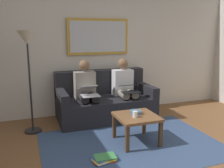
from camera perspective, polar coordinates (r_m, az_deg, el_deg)
wall_rear at (r=5.08m, az=-3.45°, el=8.04°), size 6.00×0.12×2.60m
area_rug at (r=3.79m, az=4.46°, el=-13.63°), size 2.60×1.80×0.01m
couch at (r=4.79m, az=-1.68°, el=-4.16°), size 1.81×0.90×0.90m
framed_mirror at (r=4.98m, az=-3.18°, el=10.85°), size 1.24×0.05×0.70m
coffee_table at (r=3.73m, az=5.70°, el=-8.15°), size 0.60×0.60×0.42m
cup at (r=3.62m, az=5.34°, el=-6.98°), size 0.07×0.07×0.09m
bowl at (r=3.78m, az=5.49°, el=-6.48°), size 0.18×0.18×0.05m
person_left at (r=4.79m, az=2.89°, el=-0.55°), size 0.38×0.58×1.14m
laptop_black at (r=4.56m, az=4.10°, el=-0.98°), size 0.33×0.32×0.14m
person_right at (r=4.55m, az=-6.01°, el=-1.23°), size 0.38×0.58×1.14m
laptop_silver at (r=4.33m, az=-5.30°, el=-1.59°), size 0.30×0.39×0.17m
magazine_stack at (r=3.34m, az=-1.87°, el=-16.77°), size 0.33×0.29×0.05m
standing_lamp at (r=4.13m, az=-18.89°, el=7.58°), size 0.32×0.32×1.66m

